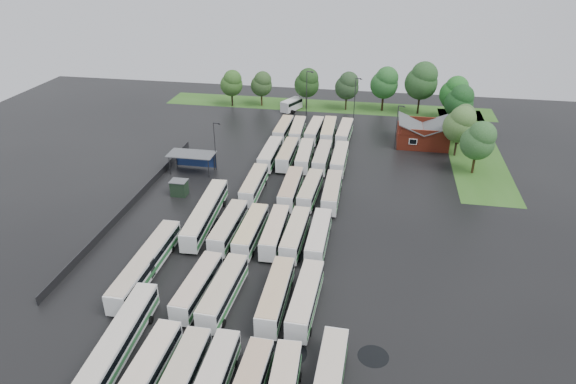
# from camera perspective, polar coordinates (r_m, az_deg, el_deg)

# --- Properties ---
(ground) EXTENTS (160.00, 160.00, 0.00)m
(ground) POSITION_cam_1_polar(r_m,az_deg,el_deg) (71.25, -3.34, -5.98)
(ground) COLOR black
(ground) RESTS_ON ground
(brick_building) EXTENTS (10.07, 8.60, 5.39)m
(brick_building) POSITION_cam_1_polar(r_m,az_deg,el_deg) (107.65, 14.70, 6.07)
(brick_building) COLOR maroon
(brick_building) RESTS_ON ground
(wash_shed) EXTENTS (8.20, 4.20, 3.58)m
(wash_shed) POSITION_cam_1_polar(r_m,az_deg,el_deg) (93.25, -10.58, 3.98)
(wash_shed) COLOR #2D2D30
(wash_shed) RESTS_ON ground
(utility_hut) EXTENTS (2.70, 2.20, 2.62)m
(utility_hut) POSITION_cam_1_polar(r_m,az_deg,el_deg) (85.65, -11.99, 0.47)
(utility_hut) COLOR black
(utility_hut) RESTS_ON ground
(grass_strip_north) EXTENTS (80.00, 10.00, 0.01)m
(grass_strip_north) POSITION_cam_1_polar(r_m,az_deg,el_deg) (129.35, 4.26, 9.50)
(grass_strip_north) COLOR #30601D
(grass_strip_north) RESTS_ON ground
(grass_strip_east) EXTENTS (10.00, 50.00, 0.01)m
(grass_strip_east) POSITION_cam_1_polar(r_m,az_deg,el_deg) (109.64, 19.80, 4.67)
(grass_strip_east) COLOR #30601D
(grass_strip_east) RESTS_ON ground
(west_fence) EXTENTS (0.10, 50.00, 1.20)m
(west_fence) POSITION_cam_1_polar(r_m,az_deg,el_deg) (84.68, -16.84, -1.02)
(west_fence) COLOR #2D2D30
(west_fence) RESTS_ON ground
(bus_r0c0) EXTENTS (2.67, 11.69, 3.24)m
(bus_r0c0) POSITION_cam_1_polar(r_m,az_deg,el_deg) (52.70, -15.40, -18.75)
(bus_r0c0) COLOR white
(bus_r0c0) RESTS_ON ground
(bus_r0c1) EXTENTS (2.57, 11.70, 3.25)m
(bus_r0c1) POSITION_cam_1_polar(r_m,az_deg,el_deg) (51.24, -11.94, -19.89)
(bus_r0c1) COLOR white
(bus_r0c1) RESTS_ON ground
(bus_r0c2) EXTENTS (2.48, 11.26, 3.13)m
(bus_r0c2) POSITION_cam_1_polar(r_m,az_deg,el_deg) (50.78, -8.36, -20.15)
(bus_r0c2) COLOR white
(bus_r0c2) RESTS_ON ground
(bus_r1c0) EXTENTS (2.90, 11.12, 3.07)m
(bus_r1c0) POSITION_cam_1_polar(r_m,az_deg,el_deg) (61.86, -10.02, -10.27)
(bus_r1c0) COLOR white
(bus_r1c0) RESTS_ON ground
(bus_r1c1) EXTENTS (2.95, 11.69, 3.23)m
(bus_r1c1) POSITION_cam_1_polar(r_m,az_deg,el_deg) (60.52, -7.20, -10.88)
(bus_r1c1) COLOR white
(bus_r1c1) RESTS_ON ground
(bus_r1c3) EXTENTS (2.57, 11.67, 3.24)m
(bus_r1c3) POSITION_cam_1_polar(r_m,az_deg,el_deg) (59.52, -1.36, -11.37)
(bus_r1c3) COLOR white
(bus_r1c3) RESTS_ON ground
(bus_r1c4) EXTENTS (2.81, 11.75, 3.25)m
(bus_r1c4) POSITION_cam_1_polar(r_m,az_deg,el_deg) (59.03, 1.95, -11.75)
(bus_r1c4) COLOR white
(bus_r1c4) RESTS_ON ground
(bus_r2c0) EXTENTS (2.69, 11.58, 3.21)m
(bus_r2c0) POSITION_cam_1_polar(r_m,az_deg,el_deg) (72.49, -6.62, -3.86)
(bus_r2c0) COLOR white
(bus_r2c0) RESTS_ON ground
(bus_r2c1) EXTENTS (2.54, 11.36, 3.15)m
(bus_r2c1) POSITION_cam_1_polar(r_m,az_deg,el_deg) (71.31, -4.15, -4.33)
(bus_r2c1) COLOR white
(bus_r2c1) RESTS_ON ground
(bus_r2c2) EXTENTS (2.57, 11.16, 3.10)m
(bus_r2c2) POSITION_cam_1_polar(r_m,az_deg,el_deg) (71.05, -1.48, -4.42)
(bus_r2c2) COLOR white
(bus_r2c2) RESTS_ON ground
(bus_r2c3) EXTENTS (2.57, 11.26, 3.13)m
(bus_r2c3) POSITION_cam_1_polar(r_m,az_deg,el_deg) (70.45, 0.83, -4.69)
(bus_r2c3) COLOR white
(bus_r2c3) RESTS_ON ground
(bus_r2c4) EXTENTS (2.43, 11.36, 3.16)m
(bus_r2c4) POSITION_cam_1_polar(r_m,az_deg,el_deg) (69.98, 3.42, -4.96)
(bus_r2c4) COLOR white
(bus_r2c4) RESTS_ON ground
(bus_r3c0) EXTENTS (2.57, 11.39, 3.16)m
(bus_r3c0) POSITION_cam_1_polar(r_m,az_deg,el_deg) (84.03, -3.80, 0.82)
(bus_r3c0) COLOR white
(bus_r3c0) RESTS_ON ground
(bus_r3c2) EXTENTS (2.59, 11.58, 3.21)m
(bus_r3c2) POSITION_cam_1_polar(r_m,az_deg,el_deg) (82.53, 0.31, 0.39)
(bus_r3c2) COLOR white
(bus_r3c2) RESTS_ON ground
(bus_r3c3) EXTENTS (2.80, 11.13, 3.07)m
(bus_r3c3) POSITION_cam_1_polar(r_m,az_deg,el_deg) (82.31, 2.49, 0.23)
(bus_r3c3) COLOR white
(bus_r3c3) RESTS_ON ground
(bus_r3c4) EXTENTS (2.57, 11.40, 3.16)m
(bus_r3c4) POSITION_cam_1_polar(r_m,az_deg,el_deg) (81.79, 4.90, 0.00)
(bus_r3c4) COLOR white
(bus_r3c4) RESTS_ON ground
(bus_r4c0) EXTENTS (2.50, 11.65, 3.24)m
(bus_r4c0) POSITION_cam_1_polar(r_m,az_deg,el_deg) (95.57, -1.98, 4.24)
(bus_r4c0) COLOR white
(bus_r4c0) RESTS_ON ground
(bus_r4c1) EXTENTS (2.41, 11.27, 3.14)m
(bus_r4c1) POSITION_cam_1_polar(r_m,az_deg,el_deg) (95.57, -0.06, 4.22)
(bus_r4c1) COLOR white
(bus_r4c1) RESTS_ON ground
(bus_r4c2) EXTENTS (2.89, 11.40, 3.15)m
(bus_r4c2) POSITION_cam_1_polar(r_m,az_deg,el_deg) (94.90, 1.85, 4.04)
(bus_r4c2) COLOR white
(bus_r4c2) RESTS_ON ground
(bus_r4c3) EXTENTS (2.44, 11.38, 3.17)m
(bus_r4c3) POSITION_cam_1_polar(r_m,az_deg,el_deg) (94.43, 3.82, 3.87)
(bus_r4c3) COLOR white
(bus_r4c3) RESTS_ON ground
(bus_r4c4) EXTENTS (2.46, 11.34, 3.15)m
(bus_r4c4) POSITION_cam_1_polar(r_m,az_deg,el_deg) (94.04, 5.75, 3.69)
(bus_r4c4) COLOR white
(bus_r4c4) RESTS_ON ground
(bus_r5c0) EXTENTS (2.46, 11.12, 3.09)m
(bus_r5c0) POSITION_cam_1_polar(r_m,az_deg,el_deg) (108.26, -0.52, 6.99)
(bus_r5c0) COLOR white
(bus_r5c0) RESTS_ON ground
(bus_r5c1) EXTENTS (2.93, 11.30, 3.12)m
(bus_r5c1) POSITION_cam_1_polar(r_m,az_deg,el_deg) (107.57, 1.08, 6.86)
(bus_r5c1) COLOR white
(bus_r5c1) RESTS_ON ground
(bus_r5c2) EXTENTS (2.75, 11.33, 3.14)m
(bus_r5c2) POSITION_cam_1_polar(r_m,az_deg,el_deg) (107.53, 2.93, 6.83)
(bus_r5c2) COLOR white
(bus_r5c2) RESTS_ON ground
(bus_r5c3) EXTENTS (2.76, 11.71, 3.24)m
(bus_r5c3) POSITION_cam_1_polar(r_m,az_deg,el_deg) (107.25, 4.53, 6.76)
(bus_r5c3) COLOR white
(bus_r5c3) RESTS_ON ground
(bus_r5c4) EXTENTS (2.83, 11.37, 3.14)m
(bus_r5c4) POSITION_cam_1_polar(r_m,az_deg,el_deg) (106.96, 6.29, 6.59)
(bus_r5c4) COLOR white
(bus_r5c4) RESTS_ON ground
(artic_bus_west_a) EXTENTS (3.12, 16.98, 3.13)m
(artic_bus_west_a) POSITION_cam_1_polar(r_m,az_deg,el_deg) (56.30, -18.48, -15.80)
(artic_bus_west_a) COLOR white
(artic_bus_west_a) RESTS_ON ground
(artic_bus_west_b) EXTENTS (3.31, 17.54, 3.24)m
(artic_bus_west_b) POSITION_cam_1_polar(r_m,az_deg,el_deg) (76.31, -9.15, -2.33)
(artic_bus_west_b) COLOR white
(artic_bus_west_b) RESTS_ON ground
(artic_bus_west_c) EXTENTS (2.46, 17.13, 3.18)m
(artic_bus_west_c) POSITION_cam_1_polar(r_m,az_deg,el_deg) (66.91, -15.46, -7.66)
(artic_bus_west_c) COLOR white
(artic_bus_west_c) RESTS_ON ground
(minibus) EXTENTS (4.68, 6.63, 2.73)m
(minibus) POSITION_cam_1_polar(r_m,az_deg,el_deg) (125.17, 0.39, 9.70)
(minibus) COLOR silver
(minibus) RESTS_ON ground
(tree_north_0) EXTENTS (5.46, 5.46, 9.05)m
(tree_north_0) POSITION_cam_1_polar(r_m,az_deg,el_deg) (128.21, -6.26, 11.96)
(tree_north_0) COLOR black
(tree_north_0) RESTS_ON ground
(tree_north_1) EXTENTS (5.23, 5.23, 8.66)m
(tree_north_1) POSITION_cam_1_polar(r_m,az_deg,el_deg) (127.93, -2.93, 11.94)
(tree_north_1) COLOR #392214
(tree_north_1) RESTS_ON ground
(tree_north_2) EXTENTS (5.99, 5.99, 9.92)m
(tree_north_2) POSITION_cam_1_polar(r_m,az_deg,el_deg) (125.60, 2.15, 12.05)
(tree_north_2) COLOR black
(tree_north_2) RESTS_ON ground
(tree_north_3) EXTENTS (5.67, 5.67, 9.40)m
(tree_north_3) POSITION_cam_1_polar(r_m,az_deg,el_deg) (125.20, 6.63, 11.68)
(tree_north_3) COLOR #342717
(tree_north_3) RESTS_ON ground
(tree_north_4) EXTENTS (6.50, 6.50, 10.77)m
(tree_north_4) POSITION_cam_1_polar(r_m,az_deg,el_deg) (125.61, 10.73, 11.87)
(tree_north_4) COLOR black
(tree_north_4) RESTS_ON ground
(tree_north_5) EXTENTS (7.51, 7.51, 12.44)m
(tree_north_5) POSITION_cam_1_polar(r_m,az_deg,el_deg) (124.94, 14.68, 11.90)
(tree_north_5) COLOR black
(tree_north_5) RESTS_ON ground
(tree_north_6) EXTENTS (4.64, 4.64, 7.68)m
(tree_north_6) POSITION_cam_1_polar(r_m,az_deg,el_deg) (124.57, 17.79, 9.98)
(tree_north_6) COLOR black
(tree_north_6) RESTS_ON ground
(tree_east_0) EXTENTS (5.93, 5.93, 9.82)m
(tree_east_0) POSITION_cam_1_polar(r_m,az_deg,el_deg) (95.50, 20.46, 5.41)
(tree_east_0) COLOR #352612
(tree_east_0) RESTS_ON ground
(tree_east_1) EXTENTS (6.04, 6.04, 10.00)m
(tree_east_1) POSITION_cam_1_polar(r_m,az_deg,el_deg) (102.34, 18.60, 7.18)
(tree_east_1) COLOR black
(tree_east_1) RESTS_ON ground
(tree_east_2) EXTENTS (5.12, 5.12, 8.48)m
(tree_east_2) POSITION_cam_1_polar(r_m,az_deg,el_deg) (108.87, 18.82, 7.74)
(tree_east_2) COLOR black
(tree_east_2) RESTS_ON ground
(tree_east_3) EXTENTS (6.10, 6.10, 10.10)m
(tree_east_3) POSITION_cam_1_polar(r_m,az_deg,el_deg) (116.59, 18.56, 9.55)
(tree_east_3) COLOR black
(tree_east_3) RESTS_ON ground
(tree_east_4) EXTENTS (6.25, 6.25, 10.35)m
(tree_east_4) POSITION_cam_1_polar(r_m,az_deg,el_deg) (122.60, 18.03, 10.53)
(tree_east_4) COLOR #3B2613
(tree_east_4) RESTS_ON ground
(lamp_post_ne) EXTENTS (1.39, 0.27, 9.03)m
(lamp_post_ne) POSITION_cam_1_polar(r_m,az_deg,el_deg) (102.75, 12.05, 7.37)
(lamp_post_ne) COLOR #2D2D30
(lamp_post_ne) RESTS_ON ground
(lamp_post_nw) EXTENTS (1.39, 0.27, 9.05)m
(lamp_post_nw) POSITION_cam_1_polar(r_m,az_deg,el_deg) (92.19, -8.07, 5.43)
(lamp_post_nw) COLOR #2D2D30
(lamp_post_nw) RESTS_ON ground
(lamp_post_back_w) EXTENTS (1.64, 0.32, 10.63)m
(lamp_post_back_w) POSITION_cam_1_polar(r_m,az_deg,el_deg) (119.86, 2.16, 11.21)
(lamp_post_back_w) COLOR #2D2D30
(lamp_post_back_w) RESTS_ON ground
(lamp_post_back_e) EXTENTS (1.47, 0.29, 9.56)m
(lamp_post_back_e) POSITION_cam_1_polar(r_m,az_deg,el_deg) (119.00, 7.51, 10.58)
(lamp_post_back_e) COLOR #2D2D30
(lamp_post_back_e) RESTS_ON ground
(puddle_0) EXTENTS (4.62, 4.62, 0.01)m
(puddle_0) POSITION_cam_1_polar(r_m,az_deg,el_deg) (56.84, -11.04, -16.57)
(puddle_0) COLOR black
(puddle_0) RESTS_ON ground
(puddle_1) EXTENTS (4.48, 4.48, 0.01)m
(puddle_1) POSITION_cam_1_polar(r_m,az_deg,el_deg) (55.31, -0.28, -17.43)
(puddle_1) COLOR black
(puddle_1) RESTS_ON ground
(puddle_2) EXTENTS (7.20, 7.20, 0.01)m
(puddle_2) POSITION_cam_1_polar(r_m,az_deg,el_deg) (75.77, -9.20, -4.12)
(puddle_2) COLOR black
(puddle_2) RESTS_ON ground
(puddle_3) EXTENTS (4.54, 4.54, 0.01)m
(puddle_3) POSITION_cam_1_polar(r_m,az_deg,el_deg) (69.15, -0.14, -7.06)
(puddle_3) COLOR black
(puddle_3) RESTS_ON ground
(puddle_4) EXTENTS (3.23, 3.23, 0.01)m
(puddle_4) POSITION_cam_1_polar(r_m,az_deg,el_deg) (55.64, 9.45, -17.57)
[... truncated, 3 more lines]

